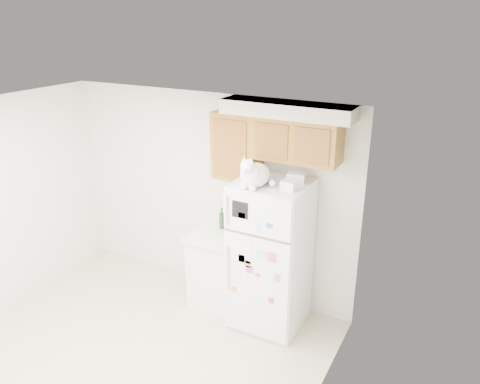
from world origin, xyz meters
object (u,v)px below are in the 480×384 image
Objects in this scene: cat at (254,175)px; bottle_green at (222,218)px; bottle_amber at (228,218)px; storage_box_back at (296,178)px; refrigerator at (270,255)px; storage_box_front at (289,185)px; base_counter at (220,268)px.

bottle_green is at bearing 145.51° from cat.
cat is 1.03m from bottle_amber.
bottle_amber is at bearing 161.54° from storage_box_back.
storage_box_back is at bearing -7.03° from bottle_amber.
storage_box_front reaches higher than refrigerator.
base_counter is at bearing 173.91° from refrigerator.
refrigerator is 0.73m from bottle_amber.
storage_box_front is 1.16m from bottle_amber.
base_counter is 6.13× the size of storage_box_front.
bottle_green is (-0.97, 0.33, -0.69)m from storage_box_front.
bottle_amber is at bearing 166.41° from storage_box_front.
base_counter is 0.63m from bottle_amber.
bottle_green is (-0.74, 0.22, 0.20)m from refrigerator.
cat is 1.93× the size of bottle_green.
cat is 0.37m from storage_box_front.
cat is at bearing -26.38° from base_counter.
bottle_green is (-0.63, 0.43, -0.78)m from cat.
bottle_green is at bearing 162.64° from storage_box_back.
cat is at bearing -156.14° from storage_box_front.
storage_box_back is (0.21, 0.12, 0.90)m from refrigerator.
storage_box_back reaches higher than base_counter.
cat reaches higher than bottle_amber.
storage_box_front is at bearing -96.98° from storage_box_back.
refrigerator is 3.34× the size of cat.
refrigerator is at bearing 161.61° from storage_box_front.
bottle_amber reaches higher than base_counter.
bottle_amber is (-0.54, 0.44, -0.76)m from cat.
storage_box_front is (0.34, 0.10, -0.09)m from cat.
refrigerator is at bearing -19.13° from bottle_amber.
storage_box_back is at bearing -5.93° from bottle_green.
storage_box_front is (0.23, -0.11, 0.89)m from refrigerator.
storage_box_front reaches higher than base_counter.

